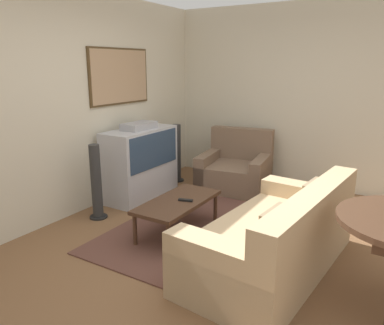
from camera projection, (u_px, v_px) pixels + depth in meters
The scene contains 11 objects.
ground_plane at pixel (225, 256), 3.68m from camera, with size 12.00×12.00×0.00m, color brown.
wall_back at pixel (66, 105), 4.42m from camera, with size 12.00×0.10×2.70m.
wall_right at pixel (306, 97), 5.52m from camera, with size 0.06×12.00×2.70m.
area_rug at pixel (191, 229), 4.26m from camera, with size 2.25×1.52×0.01m.
tv at pixel (141, 162), 5.21m from camera, with size 1.12×0.50×1.06m.
couch at pixel (276, 239), 3.39m from camera, with size 2.00×1.12×0.81m.
armchair at pixel (235, 170), 5.65m from camera, with size 1.05×1.09×0.87m.
coffee_table at pixel (178, 204), 4.10m from camera, with size 1.08×0.51×0.39m.
remote at pixel (186, 200), 4.06m from camera, with size 0.08×0.17×0.02m.
speaker_tower_left at pixel (96, 184), 4.49m from camera, with size 0.22×0.22×0.92m.
speaker_tower_right at pixel (177, 155), 5.94m from camera, with size 0.22×0.22×0.92m.
Camera 1 is at (-3.02, -1.45, 1.83)m, focal length 35.00 mm.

